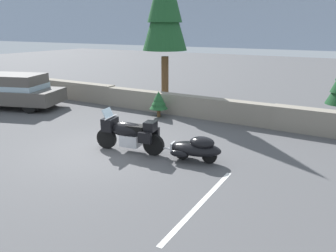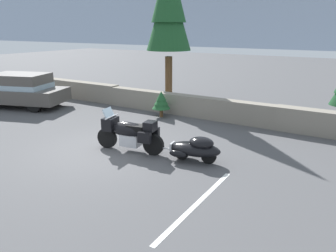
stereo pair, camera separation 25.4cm
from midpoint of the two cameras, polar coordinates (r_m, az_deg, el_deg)
The scene contains 7 objects.
ground_plane at distance 10.73m, azimuth -9.99°, elevation -4.00°, with size 80.00×80.00×0.00m, color #4C4C4F.
stone_guard_wall at distance 14.70m, azimuth 3.35°, elevation 3.73°, with size 24.00×0.62×0.95m.
touring_motorcycle at distance 10.28m, azimuth -6.05°, elevation -1.10°, with size 2.30×0.96×1.33m.
car_shaped_trailer at distance 9.55m, azimuth 5.55°, elevation -3.84°, with size 2.23×0.94×0.76m.
suv_at_left_edge at distance 17.65m, azimuth -24.20°, elevation 5.75°, with size 5.17×3.37×1.63m.
pine_sapling_near at distance 14.27m, azimuth -0.67°, elevation 4.37°, with size 0.79×0.79×1.13m.
parking_stripe_marker at distance 7.54m, azimuth 6.13°, elevation -13.16°, with size 0.12×3.60×0.01m, color silver.
Camera 2 is at (6.88, -7.38, 3.74)m, focal length 35.15 mm.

